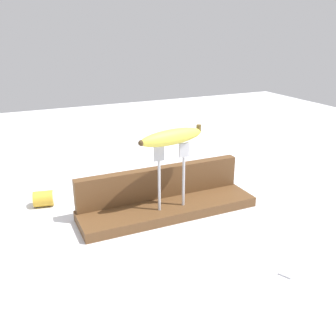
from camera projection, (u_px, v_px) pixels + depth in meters
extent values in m
plane|color=silver|center=(168.00, 213.00, 0.99)|extent=(3.00, 3.00, 0.00)
cube|color=brown|center=(168.00, 208.00, 0.99)|extent=(0.47, 0.13, 0.03)
cube|color=brown|center=(160.00, 182.00, 1.01)|extent=(0.46, 0.03, 0.08)
cylinder|color=#B2B2B7|center=(159.00, 186.00, 0.93)|extent=(0.01, 0.01, 0.13)
cube|color=#B2B2B7|center=(159.00, 154.00, 0.90)|extent=(0.03, 0.00, 0.04)
cylinder|color=#B2B2B7|center=(183.00, 181.00, 0.96)|extent=(0.01, 0.01, 0.13)
cube|color=#B2B2B7|center=(184.00, 150.00, 0.93)|extent=(0.03, 0.00, 0.04)
ellipsoid|color=#DBD147|center=(172.00, 137.00, 0.90)|extent=(0.18, 0.07, 0.04)
cylinder|color=brown|center=(199.00, 128.00, 0.94)|extent=(0.01, 0.01, 0.02)
sphere|color=#3F2D19|center=(141.00, 143.00, 0.86)|extent=(0.01, 0.01, 0.01)
cylinder|color=#B2B2B7|center=(306.00, 250.00, 0.82)|extent=(0.14, 0.08, 0.01)
cube|color=#B2B2B7|center=(288.00, 271.00, 0.75)|extent=(0.04, 0.04, 0.01)
cylinder|color=gold|center=(43.00, 199.00, 1.03)|extent=(0.06, 0.05, 0.04)
cylinder|color=beige|center=(53.00, 198.00, 1.03)|extent=(0.01, 0.04, 0.04)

